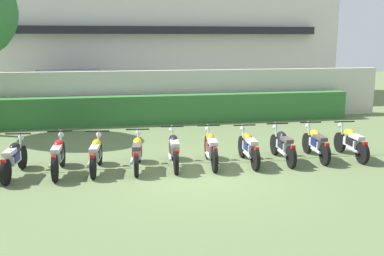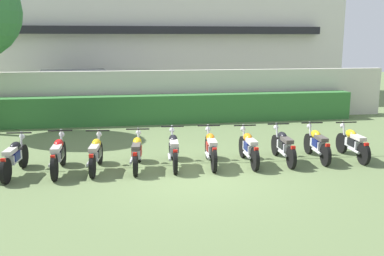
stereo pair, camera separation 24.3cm
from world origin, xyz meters
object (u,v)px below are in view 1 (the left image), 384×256
Objects in this scene: motorcycle_in_row_1 at (58,155)px; motorcycle_in_row_4 at (174,149)px; parked_car at (74,93)px; motorcycle_in_row_0 at (14,158)px; motorcycle_in_row_5 at (211,148)px; motorcycle_in_row_9 at (351,142)px; motorcycle_in_row_2 at (96,154)px; motorcycle_in_row_8 at (316,143)px; motorcycle_in_row_3 at (137,152)px; motorcycle_in_row_7 at (283,145)px; motorcycle_in_row_6 at (249,147)px.

motorcycle_in_row_4 is (2.83, 0.10, -0.01)m from motorcycle_in_row_1.
parked_car is 8.86m from motorcycle_in_row_0.
parked_car is at bearing 29.47° from motorcycle_in_row_5.
parked_car is at bearing 44.10° from motorcycle_in_row_9.
motorcycle_in_row_0 is 1.91m from motorcycle_in_row_2.
motorcycle_in_row_0 is 0.98× the size of motorcycle_in_row_1.
motorcycle_in_row_4 reaches higher than motorcycle_in_row_8.
motorcycle_in_row_3 is 0.96× the size of motorcycle_in_row_7.
motorcycle_in_row_2 is 1.01m from motorcycle_in_row_3.
motorcycle_in_row_6 is at bearing -84.33° from motorcycle_in_row_0.
motorcycle_in_row_9 is at bearing -88.46° from motorcycle_in_row_1.
motorcycle_in_row_3 is 4.83m from motorcycle_in_row_8.
parked_car is at bearing 32.01° from motorcycle_in_row_6.
motorcycle_in_row_6 is at bearing -67.17° from parked_car.
motorcycle_in_row_9 is at bearing -89.87° from motorcycle_in_row_8.
motorcycle_in_row_7 is at bearing 96.48° from motorcycle_in_row_8.
motorcycle_in_row_0 is 6.77m from motorcycle_in_row_7.
motorcycle_in_row_9 is (2.94, 0.03, -0.01)m from motorcycle_in_row_6.
motorcycle_in_row_4 is 1.05× the size of motorcycle_in_row_6.
motorcycle_in_row_7 is at bearing -62.47° from parked_car.
parked_car is 11.18m from motorcycle_in_row_8.
motorcycle_in_row_0 is 8.74m from motorcycle_in_row_9.
motorcycle_in_row_3 is at bearing 91.24° from motorcycle_in_row_6.
motorcycle_in_row_3 is (2.17, -8.76, -0.50)m from parked_car.
motorcycle_in_row_6 is 1.01× the size of motorcycle_in_row_8.
motorcycle_in_row_4 is at bearing 88.78° from motorcycle_in_row_6.
motorcycle_in_row_5 is at bearing -90.30° from motorcycle_in_row_4.
motorcycle_in_row_4 reaches higher than motorcycle_in_row_0.
motorcycle_in_row_5 is at bearing -83.75° from motorcycle_in_row_0.
motorcycle_in_row_2 is 3.90m from motorcycle_in_row_6.
parked_car is at bearing 37.51° from motorcycle_in_row_7.
parked_car is 2.51× the size of motorcycle_in_row_5.
motorcycle_in_row_0 is at bearing 92.02° from motorcycle_in_row_9.
motorcycle_in_row_8 is at bearing 87.67° from motorcycle_in_row_9.
motorcycle_in_row_1 is at bearing -95.32° from parked_car.
motorcycle_in_row_1 reaches higher than motorcycle_in_row_4.
motorcycle_in_row_9 is (8.74, 0.04, -0.00)m from motorcycle_in_row_0.
motorcycle_in_row_2 is 0.93× the size of motorcycle_in_row_7.
parked_car is at bearing 23.38° from motorcycle_in_row_4.
motorcycle_in_row_4 is at bearing -86.59° from motorcycle_in_row_1.
motorcycle_in_row_5 is at bearing 93.25° from motorcycle_in_row_7.
motorcycle_in_row_3 is (2.91, 0.06, -0.01)m from motorcycle_in_row_0.
motorcycle_in_row_3 is 1.01× the size of motorcycle_in_row_9.
motorcycle_in_row_7 is 1.97m from motorcycle_in_row_9.
motorcycle_in_row_5 is (3.79, 0.03, 0.00)m from motorcycle_in_row_1.
motorcycle_in_row_7 is (2.93, -0.05, -0.01)m from motorcycle_in_row_4.
motorcycle_in_row_0 is at bearing -101.89° from parked_car.
motorcycle_in_row_5 is 1.03× the size of motorcycle_in_row_8.
motorcycle_in_row_0 is 1.02× the size of motorcycle_in_row_6.
motorcycle_in_row_0 reaches higher than motorcycle_in_row_9.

